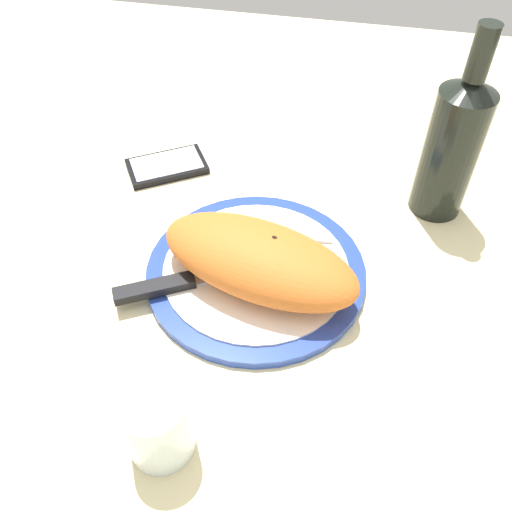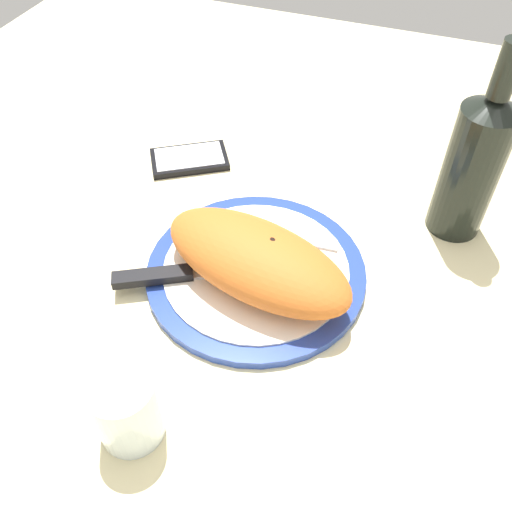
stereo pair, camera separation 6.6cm
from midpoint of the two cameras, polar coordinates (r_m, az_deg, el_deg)
The scene contains 8 objects.
ground_plane at distance 69.73cm, azimuth -2.71°, elevation -2.95°, with size 150.00×150.00×3.00cm, color beige.
plate at distance 68.05cm, azimuth -2.77°, elevation -1.75°, with size 27.31×27.31×1.51cm.
calzone at distance 63.68cm, azimuth -2.66°, elevation -0.55°, with size 26.62×17.04×6.73cm.
fork at distance 71.30cm, azimuth -3.04°, elevation 2.27°, with size 17.64×2.86×0.40cm.
knife at distance 66.23cm, azimuth -10.83°, elevation -2.93°, with size 20.78×12.51×1.20cm.
smartphone at distance 85.41cm, azimuth -11.51°, elevation 9.09°, with size 13.42×11.91×1.16cm.
water_glass at distance 54.76cm, azimuth -13.75°, elevation -17.18°, with size 6.47×6.47×8.48cm.
wine_bottle at distance 74.39cm, azimuth 17.46°, elevation 10.87°, with size 7.13×7.13×26.12cm.
Camera 1 is at (-9.29, 44.02, 51.88)cm, focal length 38.31 mm.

